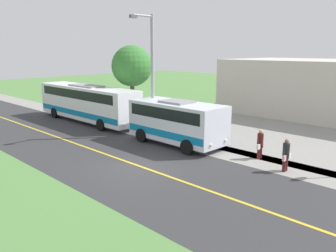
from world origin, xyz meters
The scene contains 12 objects.
ground_plane centered at (0.00, 0.00, 0.00)m, with size 120.00×120.00×0.00m, color #548442.
road_surface centered at (0.00, 0.00, 0.00)m, with size 8.00×100.00×0.01m, color #333335.
sidewalk centered at (-5.20, 0.00, 0.00)m, with size 2.40×100.00×0.01m, color gray.
parking_lot_surface centered at (-12.40, 3.00, 0.00)m, with size 14.00×36.00×0.01m, color gray.
road_centre_line centered at (0.00, 0.00, 0.01)m, with size 0.16×100.00×0.00m, color gold.
shuttle_bus_front centered at (-4.57, -1.72, 1.56)m, with size 2.80×6.64×2.82m.
transit_bus_rear centered at (-4.47, -11.93, 1.71)m, with size 2.59×11.64×3.11m.
pedestrian_with_bags centered at (-4.63, 5.66, 0.90)m, with size 0.72×0.34×1.67m.
pedestrian_waiting centered at (-5.59, 3.68, 0.89)m, with size 0.72×0.34×1.66m.
street_light_pole centered at (-4.88, -4.43, 4.54)m, with size 1.97×0.24×8.26m.
tree_curbside centered at (-7.40, -9.54, 4.61)m, with size 3.39×3.39×6.34m.
commercial_building centered at (-21.40, 2.06, 2.53)m, with size 10.00×19.13×5.06m, color beige.
Camera 1 is at (11.22, 13.07, 5.97)m, focal length 37.03 mm.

